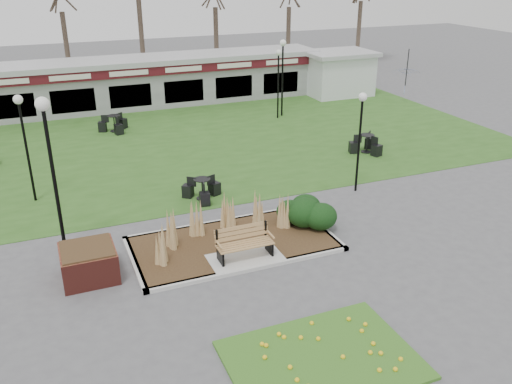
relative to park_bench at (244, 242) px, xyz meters
name	(u,v)px	position (x,y,z in m)	size (l,w,h in m)	color
ground	(247,263)	(0.00, -0.25, -0.59)	(100.00, 100.00, 0.00)	#515154
lawn	(157,145)	(0.00, 11.75, -0.58)	(34.00, 16.00, 0.02)	#2B551B
flower_bed	(322,359)	(0.00, -4.85, -0.52)	(4.20, 3.00, 0.16)	#39641C
planting_bed	(268,226)	(1.27, 1.10, -0.22)	(6.75, 3.40, 1.27)	#382216
park_bench	(244,242)	(0.00, 0.00, 0.00)	(1.70, 0.66, 0.93)	#A9804C
brick_planter	(89,262)	(-4.40, 0.75, -0.11)	(1.50, 1.50, 0.95)	maroon
food_pavilion	(125,83)	(0.00, 19.71, 0.89)	(24.60, 3.40, 2.90)	gray
service_hut	(338,73)	(13.50, 17.75, 0.86)	(4.40, 3.40, 2.83)	silver
lamp_post_near_left	(48,143)	(-4.94, 2.53, 2.95)	(0.40, 0.40, 4.86)	black
lamp_post_near_right	(361,121)	(5.93, 3.27, 2.23)	(0.32, 0.32, 3.87)	black
lamp_post_mid_left	(22,125)	(-5.67, 6.98, 2.34)	(0.33, 0.33, 4.02)	black
lamp_post_mid_right	(283,61)	(7.87, 14.32, 2.53)	(0.35, 0.35, 4.28)	black
lamp_post_far_right	(278,69)	(7.43, 13.93, 2.20)	(0.32, 0.32, 3.82)	black
bistro_set_b	(115,126)	(-1.52, 14.79, -0.28)	(1.58, 1.52, 0.86)	black
bistro_set_c	(202,192)	(0.16, 4.75, -0.30)	(1.49, 1.41, 0.80)	black
bistro_set_d	(366,146)	(8.81, 6.97, -0.29)	(1.55, 1.54, 0.85)	black
patio_umbrella	(406,81)	(16.00, 13.89, 0.85)	(2.25, 2.27, 2.26)	black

